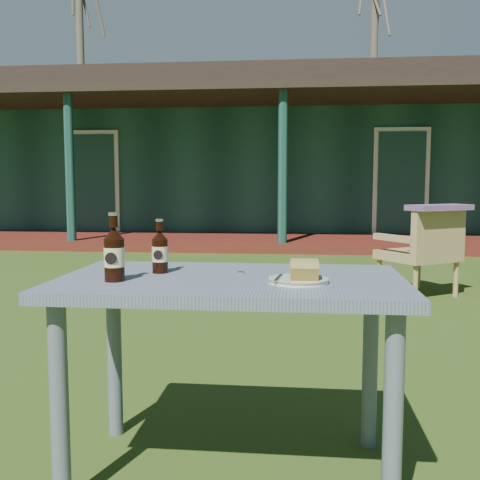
# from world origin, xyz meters

# --- Properties ---
(ground) EXTENTS (80.00, 80.00, 0.00)m
(ground) POSITION_xyz_m (0.00, 0.00, 0.00)
(ground) COLOR #334916
(pavilion) EXTENTS (15.80, 8.30, 3.45)m
(pavilion) POSITION_xyz_m (-0.00, 9.39, 1.61)
(pavilion) COLOR #183F36
(pavilion) RESTS_ON ground
(tree_left) EXTENTS (0.28, 0.28, 10.50)m
(tree_left) POSITION_xyz_m (-8.00, 17.50, 5.25)
(tree_left) COLOR brown
(tree_left) RESTS_ON ground
(tree_mid) EXTENTS (0.28, 0.28, 9.50)m
(tree_mid) POSITION_xyz_m (3.00, 18.50, 4.75)
(tree_mid) COLOR brown
(tree_mid) RESTS_ON ground
(cafe_table) EXTENTS (1.20, 0.70, 0.72)m
(cafe_table) POSITION_xyz_m (0.00, -1.60, 0.62)
(cafe_table) COLOR slate
(cafe_table) RESTS_ON ground
(plate) EXTENTS (0.20, 0.20, 0.01)m
(plate) POSITION_xyz_m (0.23, -1.68, 0.73)
(plate) COLOR silver
(plate) RESTS_ON cafe_table
(cake_slice) EXTENTS (0.09, 0.09, 0.06)m
(cake_slice) POSITION_xyz_m (0.25, -1.69, 0.77)
(cake_slice) COLOR brown
(cake_slice) RESTS_ON plate
(fork) EXTENTS (0.03, 0.14, 0.00)m
(fork) POSITION_xyz_m (0.17, -1.69, 0.74)
(fork) COLOR silver
(fork) RESTS_ON plate
(cola_bottle_near) EXTENTS (0.06, 0.06, 0.20)m
(cola_bottle_near) POSITION_xyz_m (-0.27, -1.53, 0.80)
(cola_bottle_near) COLOR black
(cola_bottle_near) RESTS_ON cafe_table
(cola_bottle_far) EXTENTS (0.07, 0.07, 0.23)m
(cola_bottle_far) POSITION_xyz_m (-0.38, -1.72, 0.81)
(cola_bottle_far) COLOR black
(cola_bottle_far) RESTS_ON cafe_table
(bottle_cap) EXTENTS (0.03, 0.03, 0.01)m
(bottle_cap) POSITION_xyz_m (0.03, -1.53, 0.72)
(bottle_cap) COLOR silver
(bottle_cap) RESTS_ON cafe_table
(armchair_left) EXTENTS (0.81, 0.80, 0.81)m
(armchair_left) POSITION_xyz_m (1.39, 1.75, 0.45)
(armchair_left) COLOR #A28451
(armchair_left) RESTS_ON ground
(floral_throw) EXTENTS (0.64, 0.54, 0.05)m
(floral_throw) POSITION_xyz_m (1.48, 1.61, 0.83)
(floral_throw) COLOR #6D4B78
(floral_throw) RESTS_ON armchair_left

